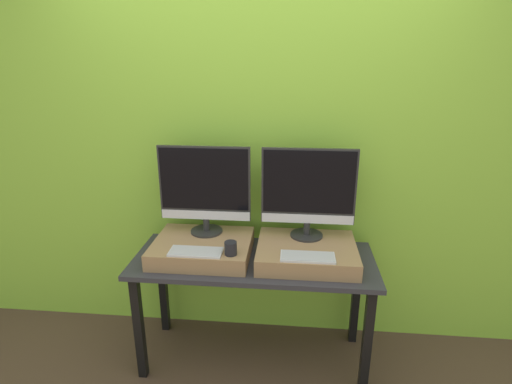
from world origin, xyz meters
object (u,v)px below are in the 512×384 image
object	(u,v)px
monitor_left	(205,187)
keyboard_left	(196,252)
mug	(231,248)
monitor_right	(308,190)
keyboard_right	(308,257)

from	to	relation	value
monitor_left	keyboard_left	xyz separation A→B (m)	(-0.00, -0.29, -0.29)
mug	monitor_left	bearing A→B (deg)	124.84
monitor_left	monitor_right	size ratio (longest dim) A/B	1.00
keyboard_right	monitor_right	bearing A→B (deg)	90.00
monitor_left	mug	distance (m)	0.44
monitor_right	keyboard_left	bearing A→B (deg)	-155.42
monitor_left	keyboard_right	size ratio (longest dim) A/B	1.87
mug	monitor_right	size ratio (longest dim) A/B	0.14
keyboard_left	keyboard_right	xyz separation A→B (m)	(0.63, 0.00, 0.00)
monitor_right	keyboard_right	bearing A→B (deg)	-90.00
keyboard_right	mug	bearing A→B (deg)	180.00
keyboard_right	monitor_left	bearing A→B (deg)	155.42
mug	keyboard_left	bearing A→B (deg)	180.00
mug	keyboard_right	distance (m)	0.43
monitor_left	keyboard_right	xyz separation A→B (m)	(0.63, -0.29, -0.29)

